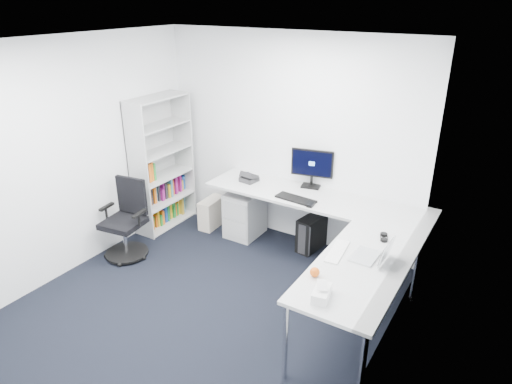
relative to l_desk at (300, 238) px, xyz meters
The scene contains 21 objects.
ground 1.56m from the l_desk, 111.45° to the right, with size 4.20×4.20×0.00m, color black.
ceiling 2.74m from the l_desk, 111.45° to the right, with size 4.20×4.20×0.00m, color white.
wall_back 1.30m from the l_desk, 128.16° to the left, with size 3.60×0.02×2.70m, color white.
wall_left 2.89m from the l_desk, 149.22° to the right, with size 0.02×4.20×2.70m, color white.
wall_right 2.10m from the l_desk, 48.24° to the right, with size 0.02×4.20×2.70m, color white.
l_desk is the anchor object (origin of this frame).
drawer_pedestal 1.10m from the l_desk, 159.80° to the left, with size 0.41×0.51×0.63m, color #B7B9B9.
bookshelf 2.24m from the l_desk, behind, with size 0.36×0.93×1.86m, color #B1B3B3, non-canonical shape.
task_chair 2.19m from the l_desk, 155.78° to the right, with size 0.56×0.56×1.00m, color black, non-canonical shape.
black_pc_tower 0.55m from the l_desk, 98.11° to the left, with size 0.21×0.47×0.46m, color black.
beige_pc_tower 1.61m from the l_desk, 167.91° to the left, with size 0.20×0.44×0.42m, color beige.
power_strip 0.76m from the l_desk, 60.66° to the left, with size 0.37×0.06×0.04m, color white.
monitor 0.92m from the l_desk, 105.58° to the left, with size 0.53×0.17×0.51m, color black, non-canonical shape.
black_keyboard 0.47m from the l_desk, 134.47° to the left, with size 0.50×0.18×0.02m, color black.
mouse 0.44m from the l_desk, 48.60° to the left, with size 0.06×0.11×0.03m, color black.
desk_phone 1.12m from the l_desk, 159.08° to the left, with size 0.20×0.20×0.14m, color #27272A, non-canonical shape.
laptop 1.30m from the l_desk, 33.69° to the right, with size 0.32×0.31×0.23m, color silver, non-canonical shape.
white_keyboard 1.10m from the l_desk, 44.16° to the right, with size 0.13×0.45×0.02m, color white.
headphones 1.14m from the l_desk, 11.84° to the right, with size 0.11×0.17×0.05m, color black, non-canonical shape.
orange_fruit 1.47m from the l_desk, 58.94° to the right, with size 0.09×0.09×0.09m, color #E55D14.
tissue_box 1.76m from the l_desk, 58.17° to the right, with size 0.12×0.24×0.08m, color white.
Camera 1 is at (2.59, -2.92, 3.08)m, focal length 32.00 mm.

